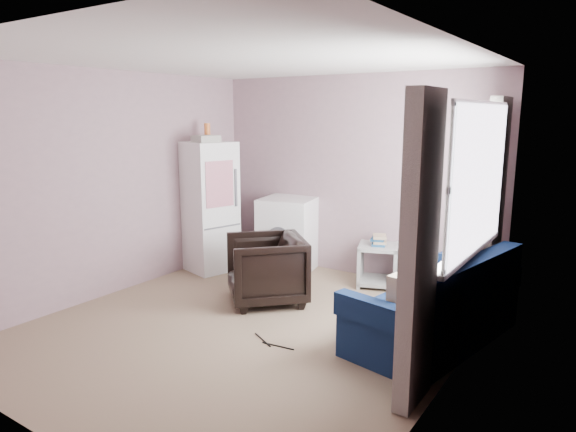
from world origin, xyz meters
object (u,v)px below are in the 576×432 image
sofa (439,310)px  washing_machine (288,232)px  armchair (266,266)px  fridge (210,206)px  side_table (378,262)px

sofa → washing_machine: bearing=166.1°
armchair → sofa: (1.88, 0.06, -0.11)m
fridge → sofa: bearing=6.0°
armchair → sofa: size_ratio=0.42×
side_table → sofa: size_ratio=0.32×
armchair → washing_machine: (-0.48, 1.15, 0.09)m
washing_machine → sofa: size_ratio=0.49×
washing_machine → fridge: bearing=-157.1°
sofa → armchair: bearing=-167.4°
armchair → side_table: armchair is taller
fridge → side_table: bearing=31.2°
fridge → sofa: fridge is taller
armchair → side_table: bearing=100.3°
armchair → fridge: (-1.32, 0.56, 0.45)m
washing_machine → sofa: bearing=-37.3°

